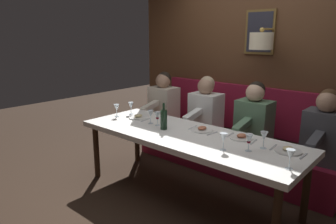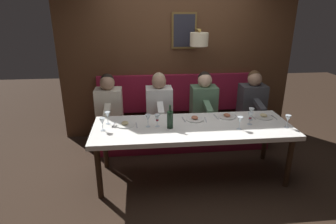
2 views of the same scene
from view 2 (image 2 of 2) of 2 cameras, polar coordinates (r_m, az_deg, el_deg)
name	(u,v)px [view 2 (image 2 of 2)]	position (r m, az deg, el deg)	size (l,w,h in m)	color
ground_plane	(191,176)	(3.96, 4.68, -12.69)	(12.00, 12.00, 0.00)	#332319
dining_table	(193,130)	(3.63, 4.99, -3.69)	(0.90, 2.53, 0.74)	white
banquette_bench	(182,133)	(4.62, 2.80, -4.36)	(0.52, 2.73, 0.45)	maroon
back_wall_panel	(178,57)	(4.83, 2.06, 10.96)	(0.59, 3.93, 2.90)	#51331E
diner_nearest	(253,97)	(4.70, 16.73, 2.93)	(0.60, 0.40, 0.79)	#3D3D42
diner_near	(204,99)	(4.46, 7.26, 2.72)	(0.60, 0.40, 0.79)	#567A5B
diner_middle	(159,100)	(4.36, -1.81, 2.46)	(0.60, 0.40, 0.79)	white
diner_far	(109,101)	(4.38, -11.90, 2.10)	(0.60, 0.40, 0.79)	beige
place_setting_0	(227,116)	(3.95, 11.83, -0.86)	(0.24, 0.32, 0.05)	white
place_setting_1	(195,119)	(3.79, 5.42, -1.38)	(0.24, 0.32, 0.05)	white
place_setting_2	(125,124)	(3.64, -8.68, -2.47)	(0.24, 0.32, 0.05)	white
place_setting_3	(264,116)	(4.07, 18.76, -0.86)	(0.24, 0.31, 0.05)	silver
wine_glass_0	(250,116)	(3.74, 16.34, -0.78)	(0.07, 0.07, 0.16)	silver
wine_glass_1	(157,118)	(3.53, -2.18, -1.22)	(0.07, 0.07, 0.16)	silver
wine_glass_2	(102,122)	(3.51, -13.15, -1.90)	(0.07, 0.07, 0.16)	silver
wine_glass_3	(148,118)	(3.53, -4.09, -1.24)	(0.07, 0.07, 0.16)	silver
wine_glass_4	(288,119)	(3.80, 23.08, -1.27)	(0.07, 0.07, 0.16)	silver
wine_glass_5	(251,112)	(3.90, 16.51, 0.09)	(0.07, 0.07, 0.16)	silver
wine_glass_6	(240,120)	(3.56, 14.33, -1.65)	(0.07, 0.07, 0.16)	silver
wine_glass_7	(108,115)	(3.69, -12.13, -0.67)	(0.07, 0.07, 0.16)	silver
wine_bottle	(170,119)	(3.49, 0.41, -1.49)	(0.08, 0.08, 0.30)	black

